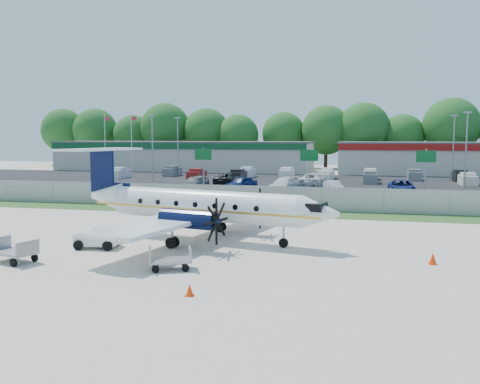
% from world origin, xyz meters
% --- Properties ---
extents(ground, '(170.00, 170.00, 0.00)m').
position_xyz_m(ground, '(0.00, 0.00, 0.00)').
color(ground, beige).
rests_on(ground, ground).
extents(grass_verge, '(170.00, 4.00, 0.02)m').
position_xyz_m(grass_verge, '(0.00, 12.00, 0.01)').
color(grass_verge, '#2D561E').
rests_on(grass_verge, ground).
extents(access_road, '(170.00, 8.00, 0.02)m').
position_xyz_m(access_road, '(0.00, 19.00, 0.01)').
color(access_road, black).
rests_on(access_road, ground).
extents(parking_lot, '(170.00, 32.00, 0.02)m').
position_xyz_m(parking_lot, '(0.00, 40.00, 0.01)').
color(parking_lot, black).
rests_on(parking_lot, ground).
extents(perimeter_fence, '(120.00, 0.06, 1.99)m').
position_xyz_m(perimeter_fence, '(0.00, 14.00, 1.00)').
color(perimeter_fence, gray).
rests_on(perimeter_fence, ground).
extents(building_west, '(46.40, 12.40, 5.24)m').
position_xyz_m(building_west, '(-24.00, 61.98, 2.63)').
color(building_west, beige).
rests_on(building_west, ground).
extents(building_east, '(44.40, 12.40, 5.24)m').
position_xyz_m(building_east, '(26.00, 61.98, 2.63)').
color(building_east, beige).
rests_on(building_east, ground).
extents(sign_left, '(1.80, 0.26, 5.00)m').
position_xyz_m(sign_left, '(-8.00, 22.91, 3.61)').
color(sign_left, gray).
rests_on(sign_left, ground).
extents(sign_mid, '(1.80, 0.26, 5.00)m').
position_xyz_m(sign_mid, '(3.00, 22.91, 3.61)').
color(sign_mid, gray).
rests_on(sign_mid, ground).
extents(sign_right, '(1.80, 0.26, 5.00)m').
position_xyz_m(sign_right, '(14.00, 22.91, 3.61)').
color(sign_right, gray).
rests_on(sign_right, ground).
extents(flagpole_west, '(1.06, 0.12, 10.00)m').
position_xyz_m(flagpole_west, '(-35.92, 55.00, 5.64)').
color(flagpole_west, white).
rests_on(flagpole_west, ground).
extents(flagpole_east, '(1.06, 0.12, 10.00)m').
position_xyz_m(flagpole_east, '(-30.92, 55.00, 5.64)').
color(flagpole_east, white).
rests_on(flagpole_east, ground).
extents(light_pole_nw, '(0.90, 0.35, 9.09)m').
position_xyz_m(light_pole_nw, '(-20.00, 38.00, 5.23)').
color(light_pole_nw, gray).
rests_on(light_pole_nw, ground).
extents(light_pole_ne, '(0.90, 0.35, 9.09)m').
position_xyz_m(light_pole_ne, '(20.00, 38.00, 5.23)').
color(light_pole_ne, gray).
rests_on(light_pole_ne, ground).
extents(light_pole_sw, '(0.90, 0.35, 9.09)m').
position_xyz_m(light_pole_sw, '(-20.00, 48.00, 5.23)').
color(light_pole_sw, gray).
rests_on(light_pole_sw, ground).
extents(light_pole_se, '(0.90, 0.35, 9.09)m').
position_xyz_m(light_pole_se, '(20.00, 48.00, 5.23)').
color(light_pole_se, gray).
rests_on(light_pole_se, ground).
extents(tree_line, '(112.00, 6.00, 14.00)m').
position_xyz_m(tree_line, '(0.00, 74.00, 0.00)').
color(tree_line, '#1B5519').
rests_on(tree_line, ground).
extents(aircraft, '(17.72, 17.35, 5.41)m').
position_xyz_m(aircraft, '(-1.08, 0.08, 2.09)').
color(aircraft, white).
rests_on(aircraft, ground).
extents(pushback_tug, '(2.45, 1.91, 1.23)m').
position_xyz_m(pushback_tug, '(-5.78, -3.55, 0.59)').
color(pushback_tug, white).
rests_on(pushback_tug, ground).
extents(baggage_cart_near, '(2.50, 1.89, 1.17)m').
position_xyz_m(baggage_cart_near, '(-8.21, -7.69, 0.54)').
color(baggage_cart_near, gray).
rests_on(baggage_cart_near, ground).
extents(baggage_cart_far, '(2.25, 1.83, 1.02)m').
position_xyz_m(baggage_cart_far, '(-0.16, -7.25, 0.48)').
color(baggage_cart_far, gray).
rests_on(baggage_cart_far, ground).
extents(cone_nose, '(0.41, 0.41, 0.58)m').
position_xyz_m(cone_nose, '(11.88, -3.29, 0.27)').
color(cone_nose, '#FE3808').
rests_on(cone_nose, ground).
extents(cone_port_wing, '(0.35, 0.35, 0.49)m').
position_xyz_m(cone_port_wing, '(2.06, -10.97, 0.23)').
color(cone_port_wing, '#FE3808').
rests_on(cone_port_wing, ground).
extents(cone_starboard_wing, '(0.37, 0.37, 0.53)m').
position_xyz_m(cone_starboard_wing, '(-6.68, 8.61, 0.25)').
color(cone_starboard_wing, '#FE3808').
rests_on(cone_starboard_wing, ground).
extents(road_car_west, '(4.38, 2.98, 1.37)m').
position_xyz_m(road_car_west, '(-16.52, 17.12, 0.00)').
color(road_car_west, maroon).
rests_on(road_car_west, ground).
extents(road_car_mid, '(4.98, 2.47, 1.63)m').
position_xyz_m(road_car_mid, '(2.36, 19.93, 0.00)').
color(road_car_mid, navy).
rests_on(road_car_mid, ground).
extents(parked_car_a, '(2.83, 5.36, 1.48)m').
position_xyz_m(parked_car_a, '(-10.94, 28.66, 0.00)').
color(parked_car_a, '#595B5E').
rests_on(parked_car_a, ground).
extents(parked_car_b, '(3.53, 4.98, 1.57)m').
position_xyz_m(parked_car_b, '(-5.50, 29.41, 0.00)').
color(parked_car_b, navy).
rests_on(parked_car_b, ground).
extents(parked_car_c, '(3.36, 5.58, 1.51)m').
position_xyz_m(parked_car_c, '(-0.52, 29.61, 0.00)').
color(parked_car_c, silver).
rests_on(parked_car_c, ground).
extents(parked_car_d, '(2.66, 4.12, 1.28)m').
position_xyz_m(parked_car_d, '(5.00, 29.65, 0.00)').
color(parked_car_d, silver).
rests_on(parked_car_d, ground).
extents(parked_car_e, '(2.72, 5.77, 1.59)m').
position_xyz_m(parked_car_e, '(12.19, 28.16, 0.00)').
color(parked_car_e, navy).
rests_on(parked_car_e, ground).
extents(parked_car_f, '(2.71, 5.58, 1.53)m').
position_xyz_m(parked_car_f, '(-8.68, 35.34, 0.00)').
color(parked_car_f, black).
rests_on(parked_car_f, ground).
extents(parked_car_g, '(3.17, 6.15, 1.66)m').
position_xyz_m(parked_car_g, '(2.08, 35.71, 0.00)').
color(parked_car_g, silver).
rests_on(parked_car_g, ground).
extents(far_parking_rows, '(56.00, 10.00, 1.60)m').
position_xyz_m(far_parking_rows, '(0.00, 45.00, 0.00)').
color(far_parking_rows, gray).
rests_on(far_parking_rows, ground).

